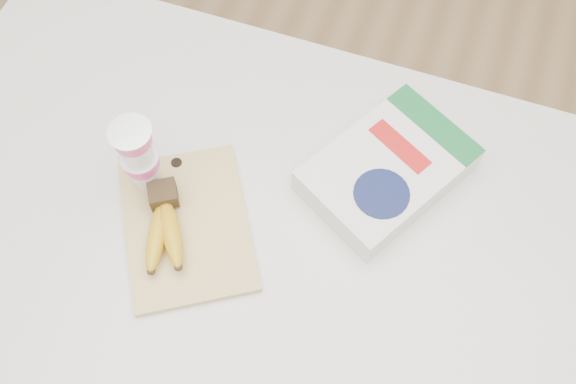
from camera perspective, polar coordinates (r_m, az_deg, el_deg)
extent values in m
plane|color=tan|center=(2.05, -2.69, -14.32)|extent=(4.00, 4.00, 0.00)
cube|color=silver|center=(1.58, -3.44, -10.26)|extent=(1.30, 0.86, 0.97)
cube|color=tan|center=(1.12, -8.99, -2.98)|extent=(0.33, 0.35, 0.01)
cube|color=#382816|center=(1.12, -11.04, -0.20)|extent=(0.06, 0.06, 0.03)
ellipsoid|color=gold|center=(1.10, -11.53, -3.67)|extent=(0.07, 0.15, 0.04)
sphere|color=#382816|center=(1.08, -12.08, -6.89)|extent=(0.01, 0.01, 0.01)
ellipsoid|color=gold|center=(1.09, -10.37, -3.45)|extent=(0.11, 0.14, 0.04)
sphere|color=#382816|center=(1.07, -9.73, -6.60)|extent=(0.01, 0.01, 0.01)
cylinder|color=silver|center=(1.03, -13.93, 5.24)|extent=(0.07, 0.07, 0.00)
cube|color=white|center=(1.15, 8.79, 1.94)|extent=(0.31, 0.34, 0.06)
cube|color=#16662F|center=(1.18, 12.95, 5.90)|extent=(0.19, 0.14, 0.00)
cylinder|color=#121A45|center=(1.09, 8.32, -0.14)|extent=(0.13, 0.13, 0.00)
cube|color=red|center=(1.14, 9.90, 4.04)|extent=(0.12, 0.09, 0.00)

